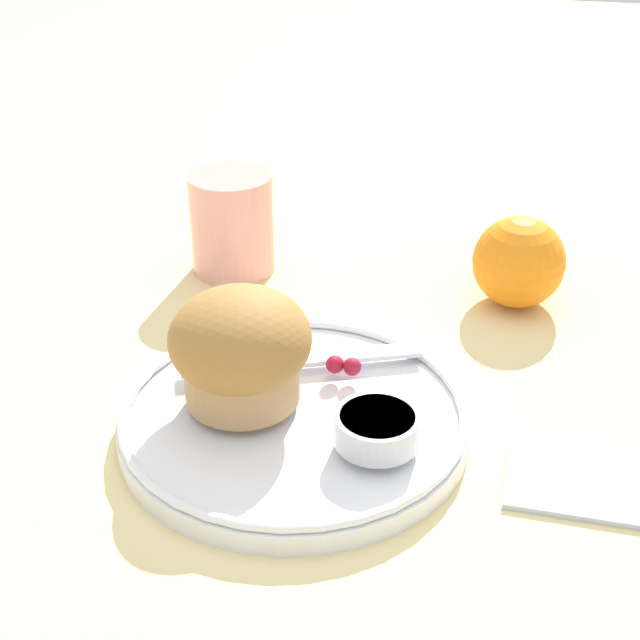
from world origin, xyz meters
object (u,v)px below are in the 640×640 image
(muffin, at_px, (241,349))
(juice_glass, at_px, (232,223))
(butter_knife, at_px, (303,360))
(orange_fruit, at_px, (519,262))

(muffin, height_order, juice_glass, muffin)
(butter_knife, bearing_deg, orange_fruit, 25.84)
(muffin, relative_size, butter_knife, 0.57)
(muffin, distance_m, orange_fruit, 0.26)
(orange_fruit, distance_m, juice_glass, 0.24)
(muffin, xyz_separation_m, orange_fruit, (0.17, 0.21, -0.02))
(muffin, distance_m, juice_glass, 0.22)
(muffin, bearing_deg, orange_fruit, 51.23)
(orange_fruit, height_order, juice_glass, juice_glass)
(butter_knife, distance_m, orange_fruit, 0.21)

